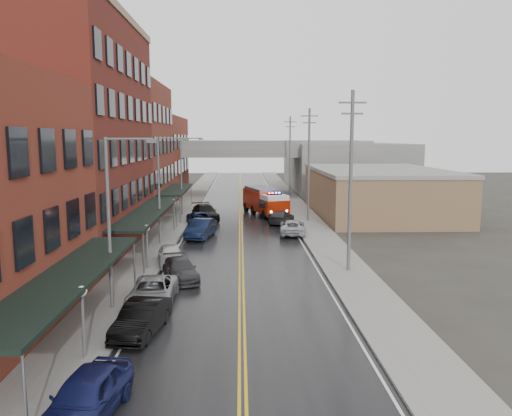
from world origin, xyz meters
name	(u,v)px	position (x,y,z in m)	size (l,w,h in m)	color
ground	(243,382)	(0.00, 0.00, 0.00)	(220.00, 220.00, 0.00)	#2D2B26
road	(241,231)	(0.00, 30.00, 0.01)	(11.00, 160.00, 0.02)	black
sidewalk_left	(165,231)	(-7.30, 30.00, 0.07)	(3.00, 160.00, 0.15)	slate
sidewalk_right	(316,230)	(7.30, 30.00, 0.07)	(3.00, 160.00, 0.15)	slate
curb_left	(182,231)	(-5.65, 30.00, 0.07)	(0.30, 160.00, 0.15)	gray
curb_right	(299,230)	(5.65, 30.00, 0.07)	(0.30, 160.00, 0.15)	gray
brick_building_b	(73,137)	(-13.30, 23.00, 9.00)	(9.00, 20.00, 18.00)	#581817
brick_building_c	(124,151)	(-13.30, 40.50, 7.50)	(9.00, 15.00, 15.00)	brown
brick_building_far	(152,158)	(-13.30, 58.00, 6.00)	(9.00, 20.00, 12.00)	brown
tan_building	(377,193)	(16.00, 40.00, 2.50)	(14.00, 22.00, 5.00)	#856148
right_far_block	(342,166)	(18.00, 70.00, 4.00)	(18.00, 30.00, 8.00)	slate
awning_0	(71,276)	(-7.49, 4.00, 2.99)	(2.60, 16.00, 3.09)	black
awning_1	(149,212)	(-7.49, 23.00, 2.99)	(2.60, 18.00, 3.09)	black
awning_2	(176,190)	(-7.49, 40.50, 2.99)	(2.60, 13.00, 3.09)	black
globe_lamp_0	(82,306)	(-6.40, 2.00, 2.31)	(0.44, 0.44, 3.12)	#59595B
globe_lamp_1	(147,237)	(-6.40, 16.00, 2.31)	(0.44, 0.44, 3.12)	#59595B
globe_lamp_2	(174,208)	(-6.40, 30.00, 2.31)	(0.44, 0.44, 3.12)	#59595B
street_lamp_0	(113,212)	(-6.55, 8.00, 5.19)	(2.64, 0.22, 9.00)	#59595B
street_lamp_1	(162,184)	(-6.55, 24.00, 5.19)	(2.64, 0.22, 9.00)	#59595B
street_lamp_2	(183,171)	(-6.55, 40.00, 5.19)	(2.64, 0.22, 9.00)	#59595B
utility_pole_0	(351,179)	(7.20, 15.00, 6.31)	(1.80, 0.24, 12.00)	#59595B
utility_pole_1	(309,163)	(7.20, 35.00, 6.31)	(1.80, 0.24, 12.00)	#59595B
utility_pole_2	(290,156)	(7.20, 55.00, 6.31)	(1.80, 0.24, 12.00)	#59595B
overpass	(240,157)	(0.00, 62.00, 5.99)	(40.00, 10.00, 7.50)	slate
fire_truck	(265,201)	(2.88, 40.08, 1.68)	(5.34, 8.93, 3.11)	maroon
parked_car_left_0	(86,397)	(-5.00, -2.36, 0.78)	(1.85, 4.60, 1.57)	#131747
parked_car_left_1	(142,318)	(-4.61, 4.70, 0.75)	(1.58, 4.53, 1.49)	black
parked_car_left_2	(152,292)	(-4.82, 8.80, 0.71)	(2.36, 5.11, 1.42)	gray
parked_car_left_3	(181,270)	(-3.86, 13.49, 0.67)	(1.87, 4.61, 1.34)	#2A2A2D
parked_car_left_4	(171,255)	(-5.00, 17.23, 0.72)	(1.71, 4.25, 1.45)	silver
parked_car_left_5	(201,229)	(-3.60, 26.88, 0.83)	(1.77, 5.07, 1.67)	black
parked_car_left_6	(200,219)	(-4.14, 33.20, 0.67)	(2.24, 4.85, 1.35)	#121943
parked_car_left_7	(205,212)	(-3.91, 36.92, 0.83)	(2.33, 5.74, 1.67)	black
parked_car_right_0	(292,227)	(4.81, 28.20, 0.69)	(2.30, 5.00, 1.39)	#A8AAB0
parked_car_right_1	(281,217)	(4.27, 34.20, 0.68)	(1.89, 4.66, 1.35)	#28282A
parked_car_right_2	(271,206)	(3.63, 41.80, 0.81)	(1.92, 4.78, 1.63)	silver
parked_car_right_3	(266,197)	(3.65, 52.20, 0.67)	(1.42, 4.09, 1.35)	black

